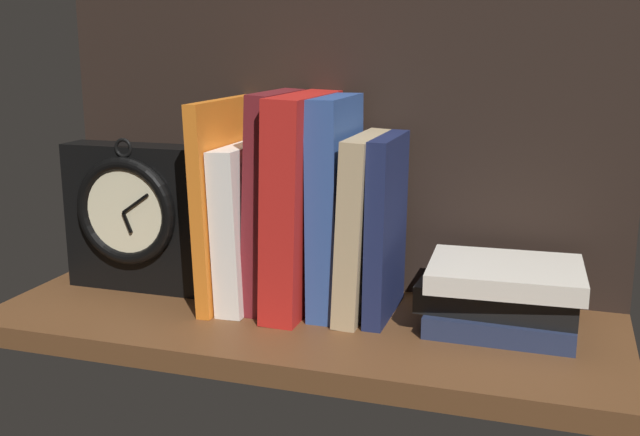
% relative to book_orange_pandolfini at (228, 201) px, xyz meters
% --- Properties ---
extents(ground_plane, '(0.72, 0.27, 0.03)m').
position_rel_book_orange_pandolfini_xyz_m(ground_plane, '(0.11, -0.04, -0.13)').
color(ground_plane, brown).
extents(back_panel, '(0.72, 0.01, 0.40)m').
position_rel_book_orange_pandolfini_xyz_m(back_panel, '(0.11, 0.09, 0.08)').
color(back_panel, black).
rests_on(back_panel, ground_plane).
extents(book_orange_pandolfini, '(0.02, 0.17, 0.24)m').
position_rel_book_orange_pandolfini_xyz_m(book_orange_pandolfini, '(0.00, 0.00, 0.00)').
color(book_orange_pandolfini, orange).
rests_on(book_orange_pandolfini, ground_plane).
extents(book_white_catcher, '(0.04, 0.15, 0.19)m').
position_rel_book_orange_pandolfini_xyz_m(book_white_catcher, '(0.03, 0.00, -0.03)').
color(book_white_catcher, silver).
rests_on(book_white_catcher, ground_plane).
extents(book_maroon_dawkins, '(0.04, 0.13, 0.25)m').
position_rel_book_orange_pandolfini_xyz_m(book_maroon_dawkins, '(0.06, 0.00, 0.00)').
color(book_maroon_dawkins, maroon).
rests_on(book_maroon_dawkins, ground_plane).
extents(book_red_requiem, '(0.05, 0.17, 0.25)m').
position_rel_book_orange_pandolfini_xyz_m(book_red_requiem, '(0.10, 0.00, 0.00)').
color(book_red_requiem, red).
rests_on(book_red_requiem, ground_plane).
extents(book_blue_modern, '(0.04, 0.12, 0.25)m').
position_rel_book_orange_pandolfini_xyz_m(book_blue_modern, '(0.14, 0.00, 0.00)').
color(book_blue_modern, '#2D4C8E').
rests_on(book_blue_modern, ground_plane).
extents(book_tan_shortstories, '(0.04, 0.14, 0.21)m').
position_rel_book_orange_pandolfini_xyz_m(book_tan_shortstories, '(0.17, 0.00, -0.02)').
color(book_tan_shortstories, tan).
rests_on(book_tan_shortstories, ground_plane).
extents(book_navy_bierce, '(0.02, 0.12, 0.21)m').
position_rel_book_orange_pandolfini_xyz_m(book_navy_bierce, '(0.20, 0.00, -0.02)').
color(book_navy_bierce, '#192147').
rests_on(book_navy_bierce, ground_plane).
extents(framed_clock, '(0.18, 0.06, 0.20)m').
position_rel_book_orange_pandolfini_xyz_m(framed_clock, '(-0.13, -0.00, -0.03)').
color(framed_clock, black).
rests_on(framed_clock, ground_plane).
extents(book_stack_side, '(0.18, 0.13, 0.07)m').
position_rel_book_orange_pandolfini_xyz_m(book_stack_side, '(0.33, -0.01, -0.08)').
color(book_stack_side, '#232D4C').
rests_on(book_stack_side, ground_plane).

